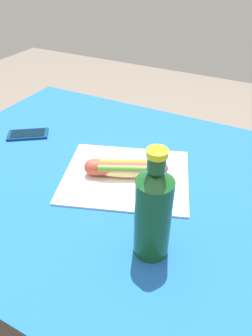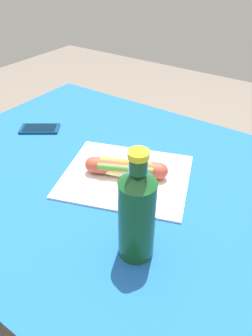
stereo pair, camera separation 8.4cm
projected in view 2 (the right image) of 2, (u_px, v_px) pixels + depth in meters
name	position (u px, v px, depth m)	size (l,w,h in m)	color
ground_plane	(110.00, 314.00, 1.32)	(6.00, 6.00, 0.00)	#6B6056
dining_table	(104.00, 207.00, 0.96)	(1.06, 0.88, 0.75)	brown
paper_wrapper	(126.00, 176.00, 0.85)	(0.33, 0.28, 0.01)	silver
hot_dog	(126.00, 168.00, 0.84)	(0.21, 0.12, 0.05)	#E5BC75
cell_phone	(40.00, 129.00, 1.07)	(0.14, 0.13, 0.01)	#0A2D4C
soda_bottle	(137.00, 213.00, 0.59)	(0.07, 0.07, 0.25)	#14471E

